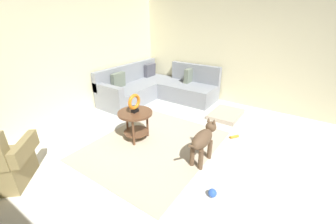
{
  "coord_description": "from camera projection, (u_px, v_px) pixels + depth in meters",
  "views": [
    {
      "loc": [
        -2.29,
        -1.26,
        2.07
      ],
      "look_at": [
        0.45,
        0.6,
        0.55
      ],
      "focal_mm": 22.79,
      "sensor_mm": 36.0,
      "label": 1
    }
  ],
  "objects": [
    {
      "name": "ground_plane",
      "position": [
        184.0,
        167.0,
        3.25
      ],
      "size": [
        6.0,
        6.0,
        0.1
      ],
      "primitive_type": "cube",
      "color": "silver"
    },
    {
      "name": "wall_back",
      "position": [
        56.0,
        55.0,
        4.17
      ],
      "size": [
        6.0,
        0.12,
        2.7
      ],
      "primitive_type": "cube",
      "color": "beige",
      "rests_on": "ground_plane"
    },
    {
      "name": "wall_right",
      "position": [
        250.0,
        49.0,
        4.88
      ],
      "size": [
        0.12,
        6.0,
        2.7
      ],
      "primitive_type": "cube",
      "color": "beige",
      "rests_on": "ground_plane"
    },
    {
      "name": "area_rug",
      "position": [
        154.0,
        145.0,
        3.7
      ],
      "size": [
        2.3,
        1.9,
        0.01
      ],
      "primitive_type": "cube",
      "color": "#BCAD93",
      "rests_on": "ground_plane"
    },
    {
      "name": "sectional_couch",
      "position": [
        156.0,
        88.0,
        5.63
      ],
      "size": [
        2.2,
        2.25,
        0.88
      ],
      "color": "gray",
      "rests_on": "ground_plane"
    },
    {
      "name": "side_table",
      "position": [
        135.0,
        118.0,
        3.72
      ],
      "size": [
        0.6,
        0.6,
        0.54
      ],
      "color": "brown",
      "rests_on": "ground_plane"
    },
    {
      "name": "torus_sculpture",
      "position": [
        134.0,
        103.0,
        3.6
      ],
      "size": [
        0.28,
        0.08,
        0.33
      ],
      "color": "black",
      "rests_on": "side_table"
    },
    {
      "name": "dog_bed_mat",
      "position": [
        226.0,
        114.0,
        4.74
      ],
      "size": [
        0.8,
        0.6,
        0.09
      ],
      "primitive_type": "cube",
      "color": "#B2A38E",
      "rests_on": "ground_plane"
    },
    {
      "name": "dog",
      "position": [
        203.0,
        139.0,
        3.17
      ],
      "size": [
        0.85,
        0.22,
        0.63
      ],
      "rotation": [
        0.0,
        0.0,
        4.71
      ],
      "color": "brown",
      "rests_on": "ground_plane"
    },
    {
      "name": "dog_toy_ball",
      "position": [
        212.0,
        193.0,
        2.64
      ],
      "size": [
        0.11,
        0.11,
        0.11
      ],
      "primitive_type": "sphere",
      "color": "blue",
      "rests_on": "ground_plane"
    },
    {
      "name": "dog_toy_rope",
      "position": [
        234.0,
        137.0,
        3.91
      ],
      "size": [
        0.17,
        0.14,
        0.05
      ],
      "primitive_type": "cylinder",
      "rotation": [
        0.0,
        1.57,
        2.51
      ],
      "color": "orange",
      "rests_on": "ground_plane"
    }
  ]
}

